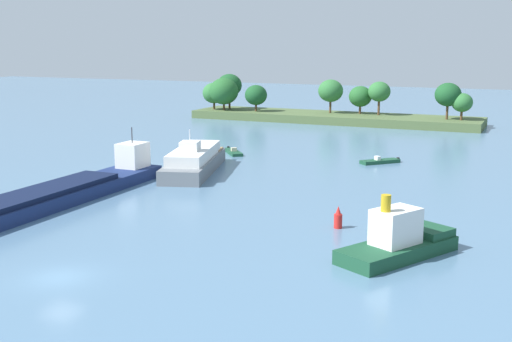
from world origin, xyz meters
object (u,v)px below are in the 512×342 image
at_px(cargo_barge, 13,207).
at_px(channel_buoy_red, 338,219).
at_px(fishing_skiff, 380,161).
at_px(tugboat, 400,240).
at_px(small_motorboat, 233,152).
at_px(white_riverboat, 194,161).

xyz_separation_m(cargo_barge, channel_buoy_red, (27.38, 8.62, -0.13)).
distance_m(cargo_barge, fishing_skiff, 46.15).
distance_m(tugboat, cargo_barge, 33.79).
bearing_deg(cargo_barge, channel_buoy_red, 17.47).
xyz_separation_m(small_motorboat, white_riverboat, (1.62, -13.88, 1.16)).
bearing_deg(white_riverboat, cargo_barge, -100.03).
distance_m(small_motorboat, fishing_skiff, 20.70).
bearing_deg(small_motorboat, cargo_barge, -94.09).
height_order(fishing_skiff, channel_buoy_red, channel_buoy_red).
relative_size(tugboat, cargo_barge, 0.24).
relative_size(small_motorboat, white_riverboat, 0.30).
bearing_deg(channel_buoy_red, fishing_skiff, 97.20).
xyz_separation_m(fishing_skiff, channel_buoy_red, (3.93, -31.13, 0.56)).
xyz_separation_m(tugboat, cargo_barge, (-33.62, -3.34, -0.29)).
distance_m(cargo_barge, small_motorboat, 38.83).
height_order(tugboat, small_motorboat, tugboat).
relative_size(cargo_barge, small_motorboat, 8.21).
height_order(small_motorboat, white_riverboat, white_riverboat).
bearing_deg(channel_buoy_red, tugboat, -40.21).
height_order(tugboat, channel_buoy_red, tugboat).
bearing_deg(tugboat, white_riverboat, 143.67).
height_order(small_motorboat, fishing_skiff, fishing_skiff).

